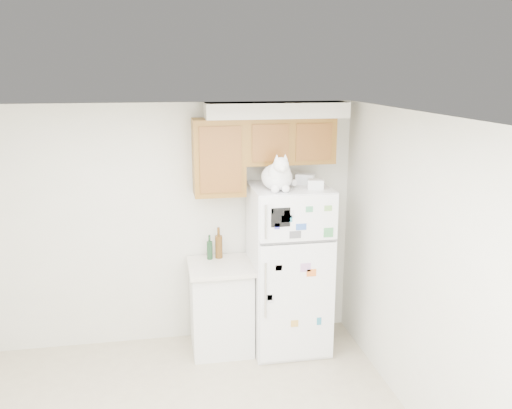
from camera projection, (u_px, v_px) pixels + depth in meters
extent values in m
cube|color=silver|center=(169.00, 226.00, 5.56)|extent=(3.80, 0.04, 2.50)
cube|color=silver|center=(438.00, 288.00, 3.98)|extent=(0.04, 4.00, 2.50)
cube|color=white|center=(170.00, 121.00, 3.35)|extent=(3.80, 4.00, 0.04)
cube|color=brown|center=(288.00, 140.00, 5.39)|extent=(0.90, 0.33, 0.45)
cube|color=brown|center=(219.00, 157.00, 5.30)|extent=(0.50, 0.33, 0.75)
cube|color=silver|center=(276.00, 110.00, 5.30)|extent=(1.40, 0.37, 0.15)
cube|color=white|center=(289.00, 268.00, 5.49)|extent=(0.76, 0.72, 1.70)
cube|color=white|center=(299.00, 219.00, 4.99)|extent=(0.74, 0.03, 0.44)
cube|color=white|center=(298.00, 303.00, 5.19)|extent=(0.74, 0.03, 1.19)
cube|color=#59595B|center=(299.00, 242.00, 5.04)|extent=(0.74, 0.03, 0.02)
cylinder|color=silver|center=(266.00, 222.00, 4.90)|extent=(0.02, 0.02, 0.32)
cylinder|color=silver|center=(266.00, 291.00, 5.06)|extent=(0.02, 0.02, 0.55)
cube|color=black|center=(281.00, 217.00, 4.93)|extent=(0.18, 0.00, 0.18)
cube|color=white|center=(282.00, 264.00, 5.04)|extent=(0.22, 0.00, 0.28)
cube|color=teal|center=(319.00, 321.00, 5.26)|extent=(0.05, 0.00, 0.08)
cube|color=#545359|center=(295.00, 235.00, 5.00)|extent=(0.11, 0.00, 0.07)
cube|color=teal|center=(287.00, 219.00, 4.94)|extent=(0.10, 0.00, 0.07)
cube|color=#72A653|center=(328.00, 208.00, 4.99)|extent=(0.07, 0.00, 0.05)
cube|color=#DD7B45|center=(279.00, 268.00, 5.05)|extent=(0.06, 0.00, 0.06)
cube|color=silver|center=(268.00, 209.00, 4.89)|extent=(0.10, 0.00, 0.09)
cube|color=silver|center=(289.00, 214.00, 4.94)|extent=(0.10, 0.00, 0.07)
cube|color=white|center=(268.00, 296.00, 5.10)|extent=(0.08, 0.00, 0.08)
cube|color=orange|center=(311.00, 273.00, 5.12)|extent=(0.09, 0.00, 0.07)
cube|color=#3435B6|center=(277.00, 226.00, 4.95)|extent=(0.05, 0.00, 0.06)
cube|color=#B480B4|center=(306.00, 267.00, 5.10)|extent=(0.10, 0.00, 0.08)
cube|color=silver|center=(271.00, 299.00, 5.11)|extent=(0.07, 0.00, 0.08)
cube|color=#325AB1|center=(301.00, 227.00, 4.99)|extent=(0.10, 0.00, 0.06)
cube|color=gold|center=(295.00, 324.00, 5.22)|extent=(0.08, 0.00, 0.07)
cube|color=#418F50|center=(328.00, 232.00, 5.05)|extent=(0.09, 0.00, 0.09)
cube|color=#419062|center=(309.00, 209.00, 4.96)|extent=(0.07, 0.00, 0.06)
cube|color=white|center=(221.00, 308.00, 5.53)|extent=(0.60, 0.60, 0.88)
cube|color=white|center=(221.00, 266.00, 5.40)|extent=(0.64, 0.64, 0.04)
ellipsoid|color=white|center=(277.00, 177.00, 5.13)|extent=(0.29, 0.39, 0.25)
ellipsoid|color=white|center=(279.00, 174.00, 5.01)|extent=(0.21, 0.17, 0.23)
sphere|color=white|center=(281.00, 165.00, 4.93)|extent=(0.15, 0.15, 0.15)
cone|color=white|center=(277.00, 157.00, 4.91)|extent=(0.05, 0.05, 0.06)
cone|color=white|center=(285.00, 157.00, 4.92)|extent=(0.05, 0.05, 0.06)
cone|color=#D88C8C|center=(277.00, 158.00, 4.90)|extent=(0.03, 0.03, 0.03)
cone|color=#D88C8C|center=(285.00, 158.00, 4.92)|extent=(0.03, 0.03, 0.03)
sphere|color=white|center=(282.00, 169.00, 4.88)|extent=(0.06, 0.06, 0.06)
sphere|color=white|center=(275.00, 189.00, 4.99)|extent=(0.08, 0.08, 0.08)
sphere|color=white|center=(286.00, 189.00, 5.01)|extent=(0.08, 0.08, 0.08)
cylinder|color=white|center=(286.00, 182.00, 5.30)|extent=(0.18, 0.25, 0.08)
cube|color=white|center=(305.00, 179.00, 5.40)|extent=(0.22, 0.19, 0.10)
cube|color=white|center=(316.00, 184.00, 5.17)|extent=(0.17, 0.14, 0.09)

